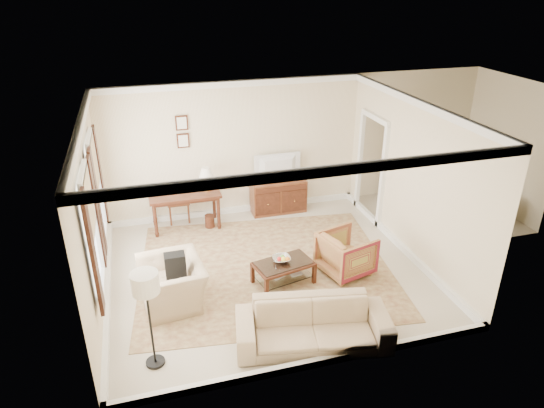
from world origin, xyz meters
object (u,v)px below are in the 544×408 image
tv (279,160)px  coffee_table (283,267)px  writing_desk (185,198)px  sideboard (278,196)px  club_armchair (172,277)px  sofa (313,319)px  striped_armchair (346,252)px

tv → coffee_table: (-0.72, -2.69, -0.91)m
writing_desk → coffee_table: 2.87m
sideboard → club_armchair: bearing=-133.3°
sofa → tv: bearing=90.7°
writing_desk → club_armchair: size_ratio=1.30×
coffee_table → sofa: (-0.04, -1.54, 0.11)m
sideboard → club_armchair: size_ratio=1.09×
sideboard → sofa: (-0.76, -4.25, 0.06)m
striped_armchair → sideboard: bearing=-6.0°
sideboard → coffee_table: size_ratio=1.11×
writing_desk → coffee_table: size_ratio=1.32×
writing_desk → tv: 2.14m
coffee_table → club_armchair: club_armchair is taller
coffee_table → club_armchair: size_ratio=0.98×
writing_desk → sofa: 4.27m
writing_desk → sofa: size_ratio=0.66×
tv → coffee_table: tv is taller
sideboard → striped_armchair: 2.72m
sideboard → sofa: bearing=-100.1°
sofa → striped_armchair: bearing=63.5°
tv → coffee_table: size_ratio=0.90×
striped_armchair → sofa: size_ratio=0.39×
coffee_table → tv: bearing=75.1°
tv → sofa: (-0.76, -4.23, -0.80)m
striped_armchair → club_armchair: bearing=75.5°
writing_desk → sideboard: size_ratio=1.19×
coffee_table → striped_armchair: striped_armchair is taller
club_armchair → sofa: bearing=43.6°
club_armchair → sofa: 2.37m
club_armchair → tv: bearing=130.2°
tv → club_armchair: (-2.57, -2.70, -0.74)m
writing_desk → tv: size_ratio=1.47×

